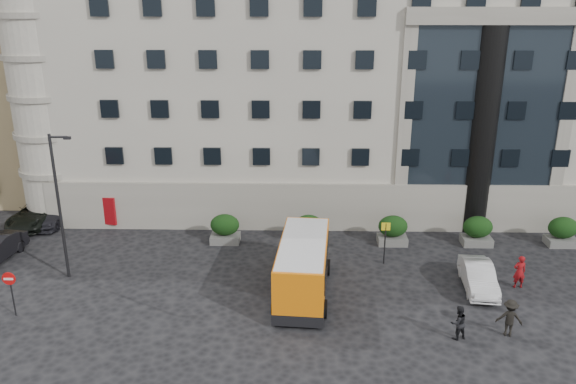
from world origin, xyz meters
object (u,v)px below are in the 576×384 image
bus_stop_sign (385,236)px  pedestrian_a (519,272)px  red_truck (122,191)px  parked_car_d (39,213)px  no_entry_sign (10,285)px  street_lamp (60,202)px  hedge_a (225,228)px  parked_car_c (57,211)px  pedestrian_b (458,323)px  white_taxi (478,277)px  hedge_b (309,229)px  pedestrian_c (510,318)px  hedge_d (477,231)px  hedge_e (563,231)px  minibus (303,265)px  hedge_c (393,230)px

bus_stop_sign → pedestrian_a: 7.23m
red_truck → parked_car_d: size_ratio=1.13×
no_entry_sign → red_truck: (1.10, 13.87, -0.07)m
bus_stop_sign → street_lamp: bearing=-173.5°
hedge_a → pedestrian_a: bearing=-18.7°
parked_car_c → pedestrian_b: 27.22m
street_lamp → white_taxi: 22.26m
hedge_a → hedge_b: 5.20m
pedestrian_c → hedge_d: bearing=-86.2°
hedge_d → parked_car_c: 27.70m
pedestrian_a → hedge_d: bearing=-86.9°
hedge_b → red_truck: red_truck is taller
street_lamp → hedge_b: bearing=20.1°
hedge_b → pedestrian_c: (8.89, -9.98, -0.04)m
parked_car_c → pedestrian_c: (26.00, -13.20, 0.13)m
street_lamp → red_truck: 10.22m
hedge_b → no_entry_sign: size_ratio=0.79×
pedestrian_b → pedestrian_c: pedestrian_c is taller
white_taxi → pedestrian_b: (-2.28, -4.64, 0.12)m
bus_stop_sign → hedge_d: bearing=24.7°
red_truck → hedge_e: bearing=3.8°
minibus → parked_car_d: bearing=157.2°
bus_stop_sign → parked_car_d: (-22.50, 5.65, -0.97)m
pedestrian_b → minibus: bearing=-48.5°
hedge_c → parked_car_c: size_ratio=0.35×
hedge_a → parked_car_d: (-13.00, 2.85, -0.17)m
street_lamp → minibus: street_lamp is taller
minibus → pedestrian_b: 7.97m
hedge_e → minibus: bearing=-158.3°
parked_car_d → pedestrian_b: bearing=-24.2°
bus_stop_sign → pedestrian_a: size_ratio=1.39×
hedge_d → hedge_e: size_ratio=1.00×
hedge_e → hedge_d: bearing=180.0°
pedestrian_b → pedestrian_c: size_ratio=0.91×
bus_stop_sign → parked_car_d: bearing=165.9°
street_lamp → parked_car_c: bearing=116.3°
minibus → pedestrian_b: minibus is taller
street_lamp → parked_car_c: street_lamp is taller
hedge_e → bus_stop_sign: 11.67m
pedestrian_a → pedestrian_b: size_ratio=1.12×
no_entry_sign → hedge_a: bearing=44.5°
hedge_c → red_truck: size_ratio=0.30×
hedge_c → no_entry_sign: no_entry_sign is taller
hedge_c → white_taxi: 6.70m
hedge_b → parked_car_c: bearing=169.3°
hedge_b → street_lamp: street_lamp is taller
bus_stop_sign → pedestrian_b: bearing=-73.5°
street_lamp → parked_car_c: (-3.97, 8.02, -3.61)m
parked_car_d → parked_car_c: bearing=22.6°
bus_stop_sign → no_entry_sign: size_ratio=1.09×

